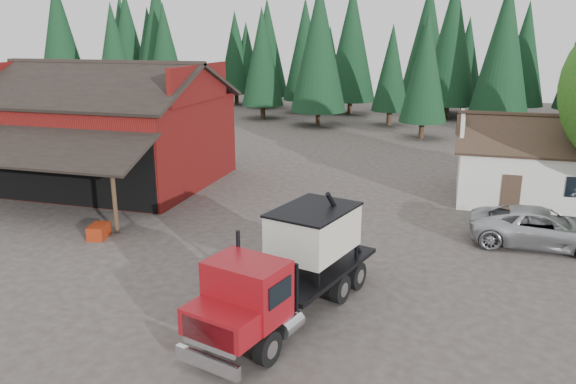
# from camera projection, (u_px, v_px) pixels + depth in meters

# --- Properties ---
(ground) EXTENTS (120.00, 120.00, 0.00)m
(ground) POSITION_uv_depth(u_px,v_px,m) (213.00, 265.00, 21.76)
(ground) COLOR #3F3631
(ground) RESTS_ON ground
(red_barn) EXTENTS (12.80, 13.63, 7.18)m
(red_barn) POSITION_uv_depth(u_px,v_px,m) (108.00, 138.00, 33.15)
(red_barn) COLOR maroon
(red_barn) RESTS_ON ground
(farmhouse) EXTENTS (8.60, 6.42, 4.65)m
(farmhouse) POSITION_uv_depth(u_px,v_px,m) (537.00, 170.00, 29.75)
(farmhouse) COLOR silver
(farmhouse) RESTS_ON ground
(conifer_backdrop) EXTENTS (76.00, 16.00, 16.00)m
(conifer_backdrop) POSITION_uv_depth(u_px,v_px,m) (371.00, 116.00, 60.49)
(conifer_backdrop) COLOR black
(conifer_backdrop) RESTS_ON ground
(near_pine_a) EXTENTS (4.40, 4.40, 11.40)m
(near_pine_a) POSITION_uv_depth(u_px,v_px,m) (114.00, 58.00, 51.82)
(near_pine_a) COLOR #382619
(near_pine_a) RESTS_ON ground
(near_pine_b) EXTENTS (3.96, 3.96, 10.40)m
(near_pine_b) POSITION_uv_depth(u_px,v_px,m) (426.00, 68.00, 46.18)
(near_pine_b) COLOR #382619
(near_pine_b) RESTS_ON ground
(near_pine_d) EXTENTS (5.28, 5.28, 13.40)m
(near_pine_d) POSITION_uv_depth(u_px,v_px,m) (319.00, 47.00, 52.18)
(near_pine_d) COLOR #382619
(near_pine_d) RESTS_ON ground
(feed_truck) EXTENTS (4.29, 8.44, 3.68)m
(feed_truck) POSITION_uv_depth(u_px,v_px,m) (291.00, 265.00, 17.45)
(feed_truck) COLOR black
(feed_truck) RESTS_ON ground
(silver_car) EXTENTS (5.82, 2.78, 1.60)m
(silver_car) POSITION_uv_depth(u_px,v_px,m) (541.00, 228.00, 23.48)
(silver_car) COLOR #B3B5BB
(silver_car) RESTS_ON ground
(equip_box) EXTENTS (0.94, 1.23, 0.60)m
(equip_box) POSITION_uv_depth(u_px,v_px,m) (99.00, 231.00, 24.52)
(equip_box) COLOR maroon
(equip_box) RESTS_ON ground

